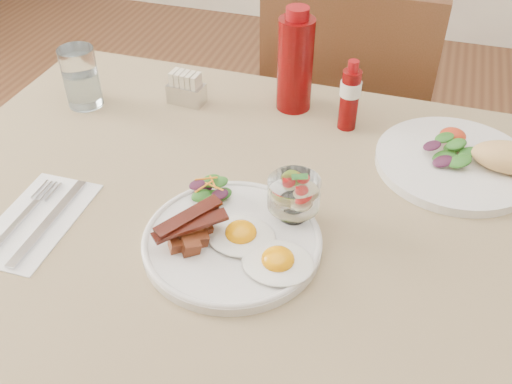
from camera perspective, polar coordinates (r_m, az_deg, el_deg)
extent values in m
cylinder|color=brown|center=(1.66, -14.09, -0.09)|extent=(0.06, 0.06, 0.71)
cube|color=brown|center=(0.97, 2.79, -2.93)|extent=(1.30, 0.85, 0.04)
cube|color=#937E5A|center=(0.96, 2.83, -2.01)|extent=(1.33, 0.88, 0.00)
cylinder|color=brown|center=(1.75, 1.57, -1.86)|extent=(0.04, 0.04, 0.45)
cylinder|color=brown|center=(1.72, 13.21, -4.22)|extent=(0.04, 0.04, 0.45)
cylinder|color=brown|center=(2.03, 4.45, 4.58)|extent=(0.04, 0.04, 0.45)
cylinder|color=brown|center=(2.00, 14.52, 2.66)|extent=(0.04, 0.04, 0.45)
cube|color=brown|center=(1.72, 9.22, 6.76)|extent=(0.42, 0.42, 0.03)
cube|color=brown|center=(1.43, 8.73, 10.54)|extent=(0.42, 0.03, 0.46)
cylinder|color=silver|center=(0.89, -2.40, -4.97)|extent=(0.28, 0.28, 0.02)
ellipsoid|color=silver|center=(0.84, 2.19, -7.05)|extent=(0.12, 0.11, 0.01)
ellipsoid|color=#FF9705|center=(0.84, 2.20, -6.73)|extent=(0.05, 0.05, 0.03)
ellipsoid|color=silver|center=(0.88, -1.51, -4.36)|extent=(0.12, 0.11, 0.01)
ellipsoid|color=#FF9705|center=(0.88, -1.52, -4.05)|extent=(0.05, 0.05, 0.03)
cube|color=maroon|center=(0.88, -7.13, -4.09)|extent=(0.03, 0.03, 0.02)
cube|color=maroon|center=(0.87, -5.76, -4.60)|extent=(0.03, 0.03, 0.03)
cube|color=maroon|center=(0.87, -7.94, -5.22)|extent=(0.03, 0.03, 0.02)
cube|color=maroon|center=(0.89, -5.25, -3.67)|extent=(0.03, 0.03, 0.02)
cube|color=maroon|center=(0.86, -6.55, -5.35)|extent=(0.03, 0.03, 0.03)
cube|color=maroon|center=(0.89, -8.12, -4.00)|extent=(0.03, 0.03, 0.02)
cube|color=maroon|center=(0.87, -6.21, -3.40)|extent=(0.03, 0.03, 0.02)
cube|color=maroon|center=(0.86, -7.11, -3.83)|extent=(0.03, 0.03, 0.02)
cube|color=maroon|center=(0.87, -5.70, -3.03)|extent=(0.03, 0.03, 0.02)
cube|color=#54160E|center=(0.87, -6.87, -3.24)|extent=(0.09, 0.10, 0.01)
cube|color=#54160E|center=(0.86, -6.46, -3.28)|extent=(0.10, 0.09, 0.01)
cube|color=#54160E|center=(0.86, -6.79, -2.40)|extent=(0.08, 0.10, 0.01)
ellipsoid|color=#1A4F15|center=(0.95, -4.67, -0.54)|extent=(0.04, 0.03, 0.01)
ellipsoid|color=#1A4F15|center=(0.95, -3.46, -0.21)|extent=(0.04, 0.03, 0.01)
ellipsoid|color=#3A1229|center=(0.96, -5.32, 0.30)|extent=(0.03, 0.02, 0.01)
ellipsoid|color=#1A4F15|center=(0.93, -4.73, -0.92)|extent=(0.04, 0.03, 0.01)
ellipsoid|color=#1A4F15|center=(0.94, -5.52, -0.35)|extent=(0.03, 0.02, 0.01)
ellipsoid|color=#3A1229|center=(0.94, -3.66, -0.23)|extent=(0.03, 0.02, 0.01)
ellipsoid|color=#1A4F15|center=(0.96, -4.54, 1.13)|extent=(0.04, 0.03, 0.01)
ellipsoid|color=#1A4F15|center=(0.95, -3.73, 0.98)|extent=(0.03, 0.02, 0.01)
ellipsoid|color=#3A1229|center=(0.94, -5.91, 0.74)|extent=(0.03, 0.02, 0.01)
cylinder|color=orange|center=(0.93, -4.34, 0.98)|extent=(0.02, 0.03, 0.01)
cylinder|color=orange|center=(0.94, -5.01, 1.35)|extent=(0.04, 0.02, 0.01)
cylinder|color=orange|center=(0.93, -4.20, 0.55)|extent=(0.04, 0.02, 0.01)
cylinder|color=orange|center=(0.93, -5.21, 0.58)|extent=(0.02, 0.03, 0.01)
cylinder|color=white|center=(0.92, 3.70, -2.13)|extent=(0.05, 0.05, 0.01)
cylinder|color=white|center=(0.91, 3.73, -1.60)|extent=(0.02, 0.02, 0.02)
cylinder|color=white|center=(0.89, 3.82, -0.13)|extent=(0.08, 0.08, 0.05)
cylinder|color=#FFF4B4|center=(0.91, 3.33, -0.10)|extent=(0.02, 0.02, 0.01)
cylinder|color=#FFF4B4|center=(0.89, 4.43, -0.87)|extent=(0.02, 0.02, 0.01)
cylinder|color=#FFF4B4|center=(0.90, 4.32, 0.29)|extent=(0.02, 0.02, 0.01)
cylinder|color=#98CD3E|center=(0.90, 3.60, 1.13)|extent=(0.03, 0.03, 0.01)
cone|color=red|center=(0.87, 4.28, 0.16)|extent=(0.02, 0.02, 0.02)
cone|color=red|center=(0.88, 2.98, 1.04)|extent=(0.02, 0.02, 0.02)
cone|color=red|center=(0.89, 4.47, 1.52)|extent=(0.02, 0.02, 0.02)
ellipsoid|color=#2A7128|center=(0.87, 4.14, 1.54)|extent=(0.02, 0.01, 0.00)
ellipsoid|color=#2A7128|center=(0.87, 4.66, 1.56)|extent=(0.02, 0.01, 0.00)
cylinder|color=silver|center=(1.11, 19.22, 2.79)|extent=(0.29, 0.29, 0.02)
ellipsoid|color=#1A4F15|center=(1.09, 18.32, 3.34)|extent=(0.05, 0.05, 0.01)
ellipsoid|color=#1A4F15|center=(1.12, 19.20, 4.30)|extent=(0.05, 0.04, 0.01)
ellipsoid|color=#3A1229|center=(1.07, 18.19, 2.94)|extent=(0.04, 0.04, 0.01)
ellipsoid|color=#1A4F15|center=(1.07, 19.71, 2.93)|extent=(0.05, 0.04, 0.01)
ellipsoid|color=#1A4F15|center=(1.10, 20.48, 3.73)|extent=(0.04, 0.04, 0.01)
ellipsoid|color=#3A1229|center=(1.09, 17.19, 4.45)|extent=(0.04, 0.03, 0.01)
ellipsoid|color=#1A4F15|center=(1.10, 19.39, 4.53)|extent=(0.04, 0.04, 0.01)
ellipsoid|color=#1A4F15|center=(1.11, 18.32, 5.18)|extent=(0.04, 0.04, 0.01)
ellipsoid|color=#B93217|center=(1.13, 19.02, 5.12)|extent=(0.05, 0.04, 0.03)
cylinder|color=#5C0505|center=(1.18, 3.93, 12.56)|extent=(0.08, 0.08, 0.19)
cylinder|color=maroon|center=(1.14, 4.18, 17.41)|extent=(0.05, 0.05, 0.02)
cylinder|color=#5C0505|center=(1.14, 9.32, 9.06)|extent=(0.04, 0.04, 0.12)
cylinder|color=silver|center=(1.13, 9.45, 10.19)|extent=(0.05, 0.05, 0.03)
cylinder|color=maroon|center=(1.11, 9.71, 12.28)|extent=(0.02, 0.02, 0.02)
cube|color=silver|center=(1.24, -6.95, 9.74)|extent=(0.08, 0.05, 0.04)
cube|color=#C4B28B|center=(1.24, -8.11, 10.96)|extent=(0.01, 0.03, 0.05)
cube|color=#C4B28B|center=(1.23, -7.58, 10.87)|extent=(0.01, 0.03, 0.05)
cube|color=#C4B28B|center=(1.23, -7.04, 10.77)|extent=(0.01, 0.03, 0.05)
cube|color=#C4B28B|center=(1.22, -6.50, 10.68)|extent=(0.01, 0.03, 0.05)
cube|color=#C4B28B|center=(1.22, -5.96, 10.58)|extent=(0.01, 0.03, 0.05)
cylinder|color=white|center=(1.26, -17.11, 10.91)|extent=(0.07, 0.07, 0.13)
cylinder|color=silver|center=(1.27, -16.89, 9.87)|extent=(0.06, 0.06, 0.07)
cube|color=white|center=(1.00, -21.10, -2.65)|extent=(0.13, 0.23, 0.00)
cube|color=silver|center=(0.99, -19.99, -2.76)|extent=(0.02, 0.21, 0.00)
cube|color=silver|center=(1.00, -23.26, -3.43)|extent=(0.01, 0.15, 0.00)
cube|color=silver|center=(1.06, -20.80, 0.27)|extent=(0.00, 0.05, 0.00)
cube|color=silver|center=(1.05, -20.40, 0.18)|extent=(0.00, 0.05, 0.00)
cube|color=silver|center=(1.05, -20.00, 0.09)|extent=(0.00, 0.05, 0.00)
cube|color=silver|center=(1.05, -19.59, 0.00)|extent=(0.00, 0.05, 0.00)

